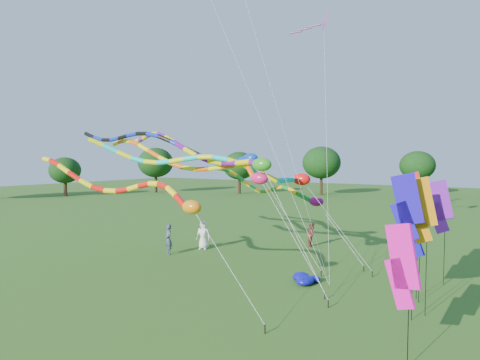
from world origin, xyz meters
The scene contains 19 objects.
ground centered at (0.00, 0.00, 0.00)m, with size 160.00×160.00×0.00m, color #275917.
tree_ring centered at (-0.37, -3.42, 5.38)m, with size 118.25×119.22×9.63m.
tube_kite_red centered at (-4.30, -0.89, 4.54)m, with size 12.16×1.17×6.39m.
tube_kite_orange centered at (-5.51, 4.40, 5.65)m, with size 15.64×2.46×7.69m.
tube_kite_purple centered at (-5.12, 4.47, 6.24)m, with size 15.64×4.74×8.09m.
tube_kite_blue centered at (-7.28, 4.89, 6.50)m, with size 16.10×1.82×8.16m.
tube_kite_cyan centered at (-3.86, 4.32, 5.45)m, with size 14.17×5.42×7.49m.
tube_kite_green centered at (-3.07, 9.47, 3.91)m, with size 11.29×2.83×5.73m.
delta_kite_high_c centered at (-0.42, 10.38, 13.92)m, with size 5.18×7.26×15.33m.
banner_pole_magenta_a centered at (6.35, -0.72, 2.79)m, with size 1.09×0.55×4.04m.
banner_pole_blue_a centered at (5.72, 4.77, 3.02)m, with size 1.16×0.16×4.28m.
banner_pole_red centered at (5.56, 5.15, 4.02)m, with size 1.16×0.26×5.29m.
banner_pole_violet centered at (6.28, 7.88, 3.59)m, with size 1.12×0.45×4.85m.
banner_pole_orange centered at (6.16, 3.38, 3.90)m, with size 1.13×0.42×5.16m.
banner_pole_blue_b centered at (5.82, 2.66, 4.05)m, with size 1.13×0.42×5.32m.
blue_nylon_heap centered at (1.11, 4.71, 0.20)m, with size 1.18×1.06×0.47m.
person_a centered at (-7.36, 7.64, 0.92)m, with size 0.90×0.59×1.84m, color silver.
person_b centered at (-8.20, 5.31, 0.93)m, with size 0.68×0.44×1.85m, color #3D4756.
person_c centered at (-1.76, 12.15, 0.79)m, with size 0.77×0.60×1.58m, color brown.
Camera 1 is at (8.61, -12.46, 5.79)m, focal length 30.00 mm.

